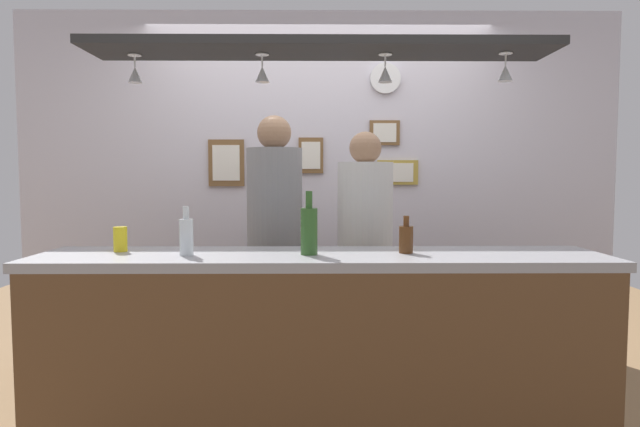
# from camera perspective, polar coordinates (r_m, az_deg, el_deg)

# --- Properties ---
(back_wall) EXTENTS (4.40, 0.06, 2.60)m
(back_wall) POSITION_cam_1_polar(r_m,az_deg,el_deg) (3.98, -0.13, 2.50)
(back_wall) COLOR silver
(back_wall) RESTS_ON ground_plane
(bar_counter) EXTENTS (2.70, 0.55, 1.03)m
(bar_counter) POSITION_cam_1_polar(r_m,az_deg,el_deg) (2.47, 0.13, -12.62)
(bar_counter) COLOR #99999E
(bar_counter) RESTS_ON ground_plane
(overhead_glass_rack) EXTENTS (2.20, 0.36, 0.04)m
(overhead_glass_rack) POSITION_cam_1_polar(r_m,az_deg,el_deg) (2.65, 0.08, 17.18)
(overhead_glass_rack) COLOR black
(hanging_wineglass_far_left) EXTENTS (0.07, 0.07, 0.13)m
(hanging_wineglass_far_left) POSITION_cam_1_polar(r_m,az_deg,el_deg) (2.80, -19.11, 13.89)
(hanging_wineglass_far_left) COLOR silver
(hanging_wineglass_far_left) RESTS_ON overhead_glass_rack
(hanging_wineglass_left) EXTENTS (0.07, 0.07, 0.13)m
(hanging_wineglass_left) POSITION_cam_1_polar(r_m,az_deg,el_deg) (2.66, -6.17, 14.63)
(hanging_wineglass_left) COLOR silver
(hanging_wineglass_left) RESTS_ON overhead_glass_rack
(hanging_wineglass_center_left) EXTENTS (0.07, 0.07, 0.13)m
(hanging_wineglass_center_left) POSITION_cam_1_polar(r_m,az_deg,el_deg) (2.66, 6.96, 14.62)
(hanging_wineglass_center_left) COLOR silver
(hanging_wineglass_center_left) RESTS_ON overhead_glass_rack
(hanging_wineglass_center) EXTENTS (0.07, 0.07, 0.13)m
(hanging_wineglass_center) POSITION_cam_1_polar(r_m,az_deg,el_deg) (2.76, 19.15, 14.03)
(hanging_wineglass_center) COLOR silver
(hanging_wineglass_center) RESTS_ON overhead_glass_rack
(person_middle_grey_shirt) EXTENTS (0.34, 0.34, 1.77)m
(person_middle_grey_shirt) POSITION_cam_1_polar(r_m,az_deg,el_deg) (3.30, -4.84, -1.75)
(person_middle_grey_shirt) COLOR #2D334C
(person_middle_grey_shirt) RESTS_ON ground_plane
(person_right_white_patterned_shirt) EXTENTS (0.34, 0.34, 1.68)m
(person_right_white_patterned_shirt) POSITION_cam_1_polar(r_m,az_deg,el_deg) (3.32, 4.81, -2.83)
(person_right_white_patterned_shirt) COLOR #2D334C
(person_right_white_patterned_shirt) RESTS_ON ground_plane
(bottle_beer_brown_stubby) EXTENTS (0.07, 0.07, 0.18)m
(bottle_beer_brown_stubby) POSITION_cam_1_polar(r_m,az_deg,el_deg) (2.60, 9.16, -2.64)
(bottle_beer_brown_stubby) COLOR #512D14
(bottle_beer_brown_stubby) RESTS_ON bar_counter
(bottle_champagne_green) EXTENTS (0.08, 0.08, 0.30)m
(bottle_champagne_green) POSITION_cam_1_polar(r_m,az_deg,el_deg) (2.51, -1.17, -1.73)
(bottle_champagne_green) COLOR #2D5623
(bottle_champagne_green) RESTS_ON bar_counter
(bottle_soda_clear) EXTENTS (0.06, 0.06, 0.23)m
(bottle_soda_clear) POSITION_cam_1_polar(r_m,az_deg,el_deg) (2.57, -14.06, -2.31)
(bottle_soda_clear) COLOR silver
(bottle_soda_clear) RESTS_ON bar_counter
(drink_can) EXTENTS (0.07, 0.07, 0.12)m
(drink_can) POSITION_cam_1_polar(r_m,az_deg,el_deg) (2.80, -20.51, -2.58)
(drink_can) COLOR yellow
(drink_can) RESTS_ON bar_counter
(picture_frame_lower_pair) EXTENTS (0.30, 0.02, 0.18)m
(picture_frame_lower_pair) POSITION_cam_1_polar(r_m,az_deg,el_deg) (3.98, 8.27, 4.35)
(picture_frame_lower_pair) COLOR #B29338
(picture_frame_lower_pair) RESTS_ON back_wall
(picture_frame_caricature) EXTENTS (0.26, 0.02, 0.34)m
(picture_frame_caricature) POSITION_cam_1_polar(r_m,az_deg,el_deg) (3.99, -9.96, 5.33)
(picture_frame_caricature) COLOR brown
(picture_frame_caricature) RESTS_ON back_wall
(picture_frame_crest) EXTENTS (0.18, 0.02, 0.26)m
(picture_frame_crest) POSITION_cam_1_polar(r_m,az_deg,el_deg) (3.94, -0.98, 6.21)
(picture_frame_crest) COLOR brown
(picture_frame_crest) RESTS_ON back_wall
(picture_frame_upper_small) EXTENTS (0.22, 0.02, 0.18)m
(picture_frame_upper_small) POSITION_cam_1_polar(r_m,az_deg,el_deg) (3.98, 6.90, 8.54)
(picture_frame_upper_small) COLOR brown
(picture_frame_upper_small) RESTS_ON back_wall
(wall_clock) EXTENTS (0.22, 0.03, 0.22)m
(wall_clock) POSITION_cam_1_polar(r_m,az_deg,el_deg) (4.02, 6.98, 14.12)
(wall_clock) COLOR white
(wall_clock) RESTS_ON back_wall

